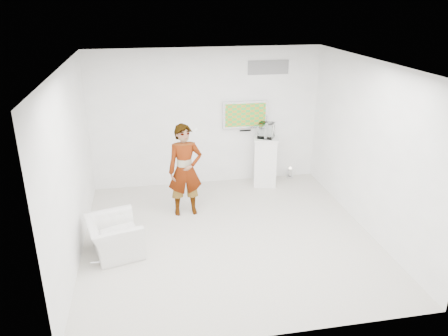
% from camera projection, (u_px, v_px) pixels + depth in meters
% --- Properties ---
extents(room, '(5.01, 5.01, 3.00)m').
position_uv_depth(room, '(229.00, 157.00, 7.20)').
color(room, beige).
rests_on(room, ground).
extents(tv, '(1.00, 0.08, 0.60)m').
position_uv_depth(tv, '(245.00, 115.00, 9.56)').
color(tv, silver).
rests_on(tv, room).
extents(logo_decal, '(0.90, 0.02, 0.30)m').
position_uv_depth(logo_decal, '(268.00, 67.00, 9.32)').
color(logo_decal, slate).
rests_on(logo_decal, room).
extents(person, '(0.67, 0.46, 1.79)m').
position_uv_depth(person, '(185.00, 170.00, 8.26)').
color(person, white).
rests_on(person, room).
extents(armchair, '(1.01, 1.10, 0.60)m').
position_uv_depth(armchair, '(114.00, 236.00, 7.14)').
color(armchair, white).
rests_on(armchair, room).
extents(pedestal, '(0.65, 0.65, 1.10)m').
position_uv_depth(pedestal, '(265.00, 161.00, 9.70)').
color(pedestal, white).
rests_on(pedestal, room).
extents(floor_uplight, '(0.17, 0.17, 0.26)m').
position_uv_depth(floor_uplight, '(290.00, 173.00, 10.19)').
color(floor_uplight, silver).
rests_on(floor_uplight, room).
extents(vitrine, '(0.44, 0.44, 0.32)m').
position_uv_depth(vitrine, '(266.00, 130.00, 9.44)').
color(vitrine, white).
rests_on(vitrine, pedestal).
extents(console, '(0.11, 0.17, 0.23)m').
position_uv_depth(console, '(266.00, 132.00, 9.46)').
color(console, white).
rests_on(console, pedestal).
extents(wii_remote, '(0.09, 0.16, 0.04)m').
position_uv_depth(wii_remote, '(196.00, 131.00, 8.18)').
color(wii_remote, white).
rests_on(wii_remote, person).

